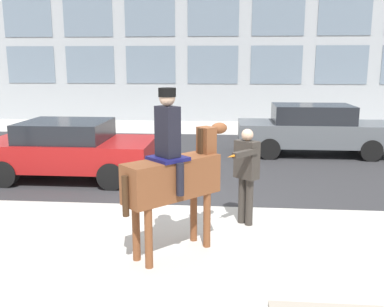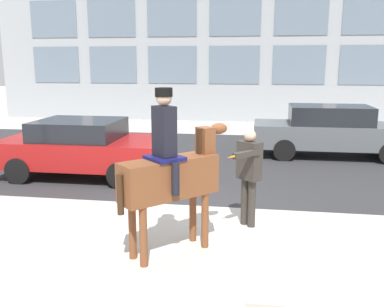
{
  "view_description": "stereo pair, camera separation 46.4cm",
  "coord_description": "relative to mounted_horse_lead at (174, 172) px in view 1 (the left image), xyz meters",
  "views": [
    {
      "loc": [
        0.77,
        -7.45,
        2.75
      ],
      "look_at": [
        0.22,
        -0.98,
        1.36
      ],
      "focal_mm": 40.0,
      "sensor_mm": 36.0,
      "label": 1
    },
    {
      "loc": [
        1.23,
        -7.39,
        2.75
      ],
      "look_at": [
        0.22,
        -0.98,
        1.36
      ],
      "focal_mm": 40.0,
      "sensor_mm": 36.0,
      "label": 2
    }
  ],
  "objects": [
    {
      "name": "street_car_far_lane",
      "position": [
        3.35,
        7.19,
        -0.44
      ],
      "size": [
        4.6,
        1.79,
        1.51
      ],
      "color": "#51565B",
      "rests_on": "ground_plane"
    },
    {
      "name": "pedestrian_bystander",
      "position": [
        1.07,
        1.23,
        -0.24
      ],
      "size": [
        0.57,
        0.88,
        1.67
      ],
      "rotation": [
        0.0,
        0.0,
        -2.29
      ],
      "color": "#332D28",
      "rests_on": "ground_plane"
    },
    {
      "name": "road_surface",
      "position": [
        -0.01,
        6.36,
        -1.22
      ],
      "size": [
        23.22,
        8.5,
        0.01
      ],
      "color": "#2D2D30",
      "rests_on": "ground_plane"
    },
    {
      "name": "ground_plane",
      "position": [
        -0.01,
        1.61,
        -1.22
      ],
      "size": [
        80.0,
        80.0,
        0.0
      ],
      "primitive_type": "plane",
      "color": "#B2AFA8"
    },
    {
      "name": "street_car_near_lane",
      "position": [
        -3.03,
        3.94,
        -0.49
      ],
      "size": [
        3.95,
        2.02,
        1.39
      ],
      "color": "maroon",
      "rests_on": "ground_plane"
    },
    {
      "name": "mounted_horse_lead",
      "position": [
        0.0,
        0.0,
        0.0
      ],
      "size": [
        1.49,
        1.49,
        2.41
      ],
      "rotation": [
        0.0,
        0.0,
        0.79
      ],
      "color": "brown",
      "rests_on": "ground_plane"
    }
  ]
}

